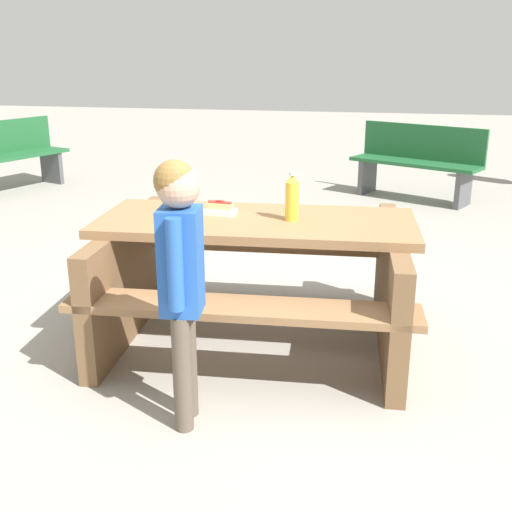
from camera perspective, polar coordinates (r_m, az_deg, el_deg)
name	(u,v)px	position (r m, az deg, el deg)	size (l,w,h in m)	color
ground_plane	(256,338)	(3.84, 0.00, -7.47)	(30.00, 30.00, 0.00)	gray
picnic_table	(256,269)	(3.67, 0.00, -1.19)	(1.90, 1.53, 0.75)	olive
soda_bottle	(292,198)	(3.52, 3.31, 5.30)	(0.08, 0.08, 0.28)	yellow
hotdog_tray	(220,209)	(3.67, -3.30, 4.28)	(0.19, 0.13, 0.08)	white
child_in_coat	(181,262)	(2.73, -6.87, -0.56)	(0.20, 0.30, 1.23)	brown
park_bench_near	(417,161)	(7.59, 14.43, 8.39)	(1.52, 1.03, 0.85)	#1E592D
park_bench_mid	(7,154)	(8.38, -21.65, 8.57)	(0.89, 1.55, 0.85)	#1E592D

